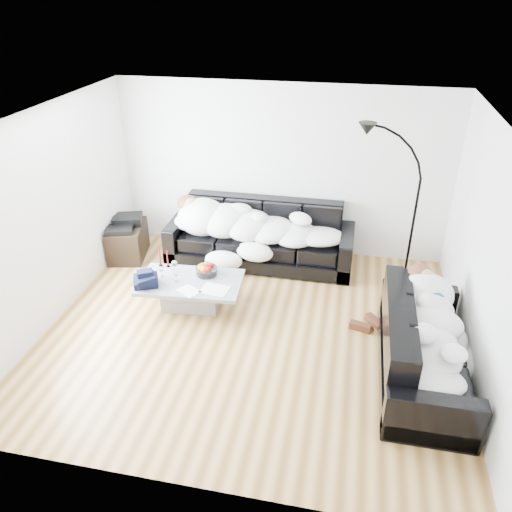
% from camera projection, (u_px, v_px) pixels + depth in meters
% --- Properties ---
extents(ground, '(5.00, 5.00, 0.00)m').
position_uv_depth(ground, '(251.00, 330.00, 6.23)').
color(ground, brown).
rests_on(ground, ground).
extents(wall_back, '(5.00, 0.02, 2.60)m').
position_uv_depth(wall_back, '(282.00, 171.00, 7.52)').
color(wall_back, silver).
rests_on(wall_back, ground).
extents(wall_left, '(0.02, 4.50, 2.60)m').
position_uv_depth(wall_left, '(49.00, 219.00, 6.04)').
color(wall_left, silver).
rests_on(wall_left, ground).
extents(wall_right, '(0.02, 4.50, 2.60)m').
position_uv_depth(wall_right, '(487.00, 260.00, 5.16)').
color(wall_right, silver).
rests_on(wall_right, ground).
extents(ceiling, '(5.00, 5.00, 0.00)m').
position_uv_depth(ceiling, '(250.00, 122.00, 4.96)').
color(ceiling, white).
rests_on(ceiling, ground).
extents(sofa_back, '(2.79, 0.97, 0.91)m').
position_uv_depth(sofa_back, '(260.00, 235.00, 7.54)').
color(sofa_back, black).
rests_on(sofa_back, ground).
extents(sofa_right, '(0.90, 2.10, 0.85)m').
position_uv_depth(sofa_right, '(426.00, 343.00, 5.35)').
color(sofa_right, black).
rests_on(sofa_right, ground).
extents(sleeper_back, '(2.36, 0.82, 0.47)m').
position_uv_depth(sleeper_back, '(259.00, 224.00, 7.40)').
color(sleeper_back, white).
rests_on(sleeper_back, sofa_back).
extents(sleeper_right, '(0.76, 1.80, 0.44)m').
position_uv_depth(sleeper_right, '(429.00, 327.00, 5.24)').
color(sleeper_right, white).
rests_on(sleeper_right, sofa_right).
extents(teal_cushion, '(0.42, 0.38, 0.20)m').
position_uv_depth(teal_cushion, '(420.00, 287.00, 5.77)').
color(teal_cushion, '#0E5662').
rests_on(teal_cushion, sofa_right).
extents(coffee_table, '(1.38, 0.87, 0.39)m').
position_uv_depth(coffee_table, '(191.00, 293.00, 6.61)').
color(coffee_table, '#939699').
rests_on(coffee_table, ground).
extents(fruit_bowl, '(0.34, 0.34, 0.17)m').
position_uv_depth(fruit_bowl, '(206.00, 269.00, 6.62)').
color(fruit_bowl, white).
rests_on(fruit_bowl, coffee_table).
extents(wine_glass_a, '(0.09, 0.09, 0.18)m').
position_uv_depth(wine_glass_a, '(175.00, 267.00, 6.66)').
color(wine_glass_a, white).
rests_on(wine_glass_a, coffee_table).
extents(wine_glass_b, '(0.07, 0.07, 0.15)m').
position_uv_depth(wine_glass_b, '(162.00, 272.00, 6.57)').
color(wine_glass_b, white).
rests_on(wine_glass_b, coffee_table).
extents(wine_glass_c, '(0.07, 0.07, 0.15)m').
position_uv_depth(wine_glass_c, '(176.00, 276.00, 6.47)').
color(wine_glass_c, white).
rests_on(wine_glass_c, coffee_table).
extents(candle_left, '(0.06, 0.06, 0.27)m').
position_uv_depth(candle_left, '(160.00, 258.00, 6.79)').
color(candle_left, maroon).
rests_on(candle_left, coffee_table).
extents(candle_right, '(0.05, 0.05, 0.24)m').
position_uv_depth(candle_right, '(168.00, 259.00, 6.78)').
color(candle_right, maroon).
rests_on(candle_right, coffee_table).
extents(newspaper_a, '(0.38, 0.31, 0.01)m').
position_uv_depth(newspaper_a, '(215.00, 289.00, 6.32)').
color(newspaper_a, silver).
rests_on(newspaper_a, coffee_table).
extents(newspaper_b, '(0.34, 0.31, 0.01)m').
position_uv_depth(newspaper_b, '(189.00, 291.00, 6.30)').
color(newspaper_b, silver).
rests_on(newspaper_b, coffee_table).
extents(navy_jacket, '(0.39, 0.35, 0.16)m').
position_uv_depth(navy_jacket, '(145.00, 276.00, 6.31)').
color(navy_jacket, black).
rests_on(navy_jacket, coffee_table).
extents(shoes, '(0.55, 0.50, 0.10)m').
position_uv_depth(shoes, '(367.00, 324.00, 6.26)').
color(shoes, '#472311').
rests_on(shoes, ground).
extents(av_cabinet, '(0.66, 0.84, 0.52)m').
position_uv_depth(av_cabinet, '(127.00, 241.00, 7.78)').
color(av_cabinet, black).
rests_on(av_cabinet, ground).
extents(stereo, '(0.52, 0.46, 0.13)m').
position_uv_depth(stereo, '(125.00, 222.00, 7.62)').
color(stereo, black).
rests_on(stereo, av_cabinet).
extents(floor_lamp, '(0.76, 0.33, 2.07)m').
position_uv_depth(floor_lamp, '(413.00, 227.00, 6.46)').
color(floor_lamp, black).
rests_on(floor_lamp, ground).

